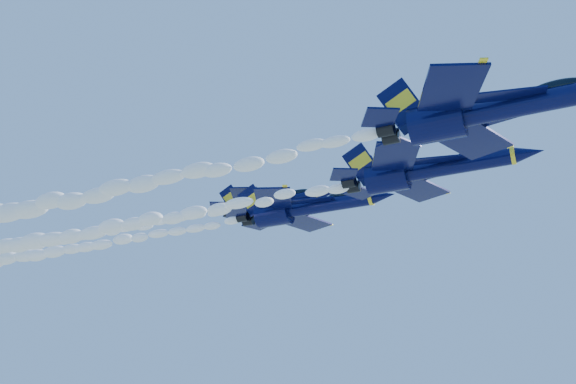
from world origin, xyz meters
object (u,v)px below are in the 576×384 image
at_px(jet_second, 426,170).
at_px(jet_fourth, 269,203).
at_px(jet_lead, 488,111).
at_px(jet_third, 304,208).

xyz_separation_m(jet_second, jet_fourth, (-22.66, 12.36, 4.77)).
xyz_separation_m(jet_lead, jet_fourth, (-29.91, 22.98, 5.55)).
distance_m(jet_lead, jet_second, 12.88).
height_order(jet_lead, jet_third, jet_third).
height_order(jet_lead, jet_second, jet_second).
relative_size(jet_third, jet_fourth, 1.20).
bearing_deg(jet_second, jet_third, 153.74).
height_order(jet_second, jet_fourth, jet_fourth).
xyz_separation_m(jet_lead, jet_third, (-23.20, 18.48, 2.18)).
height_order(jet_lead, jet_fourth, jet_fourth).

